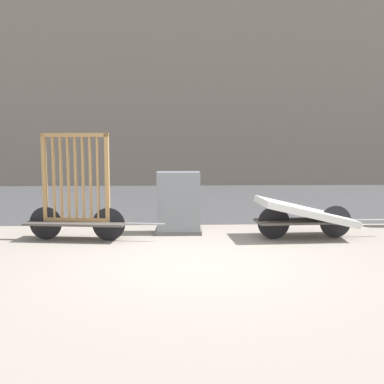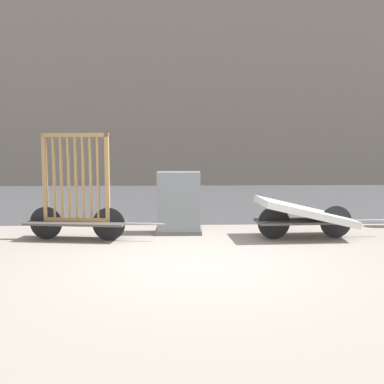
# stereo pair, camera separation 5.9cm
# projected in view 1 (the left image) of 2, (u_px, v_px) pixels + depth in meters

# --- Properties ---
(ground_plane) EXTENTS (60.00, 60.00, 0.00)m
(ground_plane) POSITION_uv_depth(u_px,v_px,m) (196.00, 263.00, 6.49)
(ground_plane) COLOR gray
(road_strip) EXTENTS (56.00, 9.14, 0.01)m
(road_strip) POSITION_uv_depth(u_px,v_px,m) (185.00, 199.00, 14.13)
(road_strip) COLOR #424244
(road_strip) RESTS_ON ground_plane
(building_facade) EXTENTS (48.00, 4.00, 15.03)m
(building_facade) POSITION_uv_depth(u_px,v_px,m) (181.00, 13.00, 19.86)
(building_facade) COLOR slate
(building_facade) RESTS_ON ground_plane
(bike_cart_with_bedframe) EXTENTS (2.51, 0.81, 1.91)m
(bike_cart_with_bedframe) POSITION_uv_depth(u_px,v_px,m) (77.00, 205.00, 8.01)
(bike_cart_with_bedframe) COLOR #4C4742
(bike_cart_with_bedframe) RESTS_ON ground_plane
(bike_cart_with_mattress) EXTENTS (2.51, 1.10, 0.75)m
(bike_cart_with_mattress) POSITION_uv_depth(u_px,v_px,m) (305.00, 214.00, 8.19)
(bike_cart_with_mattress) COLOR #4C4742
(bike_cart_with_mattress) RESTS_ON ground_plane
(utility_cabinet) EXTENTS (0.88, 0.54, 1.19)m
(utility_cabinet) POSITION_uv_depth(u_px,v_px,m) (178.00, 205.00, 8.63)
(utility_cabinet) COLOR #4C4C4C
(utility_cabinet) RESTS_ON ground_plane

